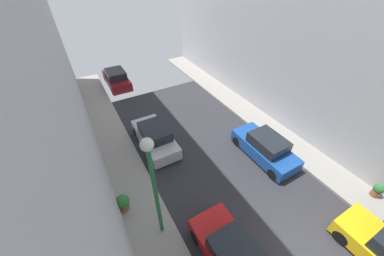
{
  "coord_description": "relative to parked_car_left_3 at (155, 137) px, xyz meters",
  "views": [
    {
      "loc": [
        -5.73,
        -0.84,
        9.78
      ],
      "look_at": [
        -0.06,
        9.08,
        0.5
      ],
      "focal_mm": 20.11,
      "sensor_mm": 36.0,
      "label": 1
    }
  ],
  "objects": [
    {
      "name": "potted_plant_3",
      "position": [
        8.24,
        -9.13,
        -0.13
      ],
      "size": [
        0.48,
        0.48,
        0.81
      ],
      "color": "brown",
      "rests_on": "sidewalk_right"
    },
    {
      "name": "potted_plant_1",
      "position": [
        -3.07,
        -3.52,
        -0.08
      ],
      "size": [
        0.66,
        0.66,
        0.9
      ],
      "color": "brown",
      "rests_on": "sidewalk_left"
    },
    {
      "name": "parked_car_left_4",
      "position": [
        0.0,
        9.46,
        0.0
      ],
      "size": [
        1.78,
        4.2,
        1.57
      ],
      "color": "maroon",
      "rests_on": "ground"
    },
    {
      "name": "parked_car_left_3",
      "position": [
        0.0,
        0.0,
        0.0
      ],
      "size": [
        1.78,
        4.2,
        1.57
      ],
      "color": "silver",
      "rests_on": "ground"
    },
    {
      "name": "parked_car_right_3",
      "position": [
        5.4,
        -4.17,
        0.0
      ],
      "size": [
        1.78,
        4.2,
        1.57
      ],
      "color": "#194799",
      "rests_on": "ground"
    },
    {
      "name": "ground",
      "position": [
        2.7,
        -9.21,
        -0.72
      ],
      "size": [
        32.0,
        32.0,
        0.0
      ],
      "primitive_type": "plane",
      "color": "#2D2D33"
    },
    {
      "name": "sidewalk_right",
      "position": [
        7.7,
        -9.21,
        -0.64
      ],
      "size": [
        2.0,
        44.0,
        0.15
      ],
      "primitive_type": "cube",
      "color": "gray",
      "rests_on": "ground"
    },
    {
      "name": "lamp_post",
      "position": [
        -1.9,
        -5.37,
        3.02
      ],
      "size": [
        0.44,
        0.44,
        5.45
      ],
      "color": "#26723F",
      "rests_on": "sidewalk_left"
    }
  ]
}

